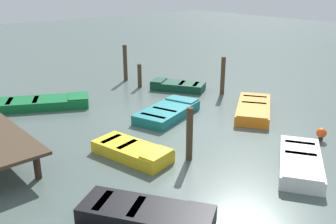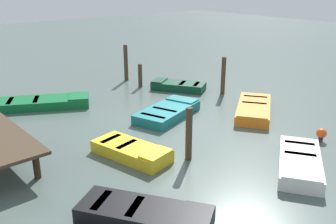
{
  "view_description": "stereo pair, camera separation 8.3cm",
  "coord_description": "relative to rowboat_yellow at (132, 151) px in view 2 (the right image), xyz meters",
  "views": [
    {
      "loc": [
        -10.98,
        9.01,
        5.5
      ],
      "look_at": [
        0.0,
        0.0,
        0.35
      ],
      "focal_mm": 39.45,
      "sensor_mm": 36.0,
      "label": 1
    },
    {
      "loc": [
        -11.04,
        8.94,
        5.5
      ],
      "look_at": [
        0.0,
        0.0,
        0.35
      ],
      "focal_mm": 39.45,
      "sensor_mm": 36.0,
      "label": 2
    }
  ],
  "objects": [
    {
      "name": "mooring_piling_far_right",
      "position": [
        2.95,
        -7.45,
        0.73
      ],
      "size": [
        0.22,
        0.22,
        1.89
      ],
      "primitive_type": "cylinder",
      "color": "#423323",
      "rests_on": "ground_plane"
    },
    {
      "name": "rowboat_black",
      "position": [
        -3.09,
        1.67,
        -0.0
      ],
      "size": [
        3.3,
        2.73,
        0.46
      ],
      "rotation": [
        0.0,
        0.0,
        3.73
      ],
      "color": "black",
      "rests_on": "ground_plane"
    },
    {
      "name": "mooring_piling_center",
      "position": [
        6.61,
        -4.97,
        0.41
      ],
      "size": [
        0.22,
        0.22,
        1.26
      ],
      "primitive_type": "cylinder",
      "color": "#423323",
      "rests_on": "ground_plane"
    },
    {
      "name": "rowboat_white",
      "position": [
        -3.91,
        -3.53,
        -0.0
      ],
      "size": [
        2.7,
        3.2,
        0.46
      ],
      "rotation": [
        0.0,
        0.0,
        2.16
      ],
      "color": "silver",
      "rests_on": "ground_plane"
    },
    {
      "name": "rowboat_teal",
      "position": [
        2.18,
        -3.29,
        -0.0
      ],
      "size": [
        2.43,
        3.46,
        0.46
      ],
      "rotation": [
        0.0,
        0.0,
        5.05
      ],
      "color": "#14666B",
      "rests_on": "ground_plane"
    },
    {
      "name": "ground_plane",
      "position": [
        1.86,
        -3.03,
        -0.22
      ],
      "size": [
        80.0,
        80.0,
        0.0
      ],
      "primitive_type": "plane",
      "color": "#4C5B56"
    },
    {
      "name": "rowboat_dark_green",
      "position": [
        4.95,
        -6.21,
        -0.0
      ],
      "size": [
        2.92,
        2.45,
        0.46
      ],
      "rotation": [
        0.0,
        0.0,
        0.57
      ],
      "color": "#0C3823",
      "rests_on": "ground_plane"
    },
    {
      "name": "rowboat_yellow",
      "position": [
        0.0,
        0.0,
        0.0
      ],
      "size": [
        2.86,
        1.72,
        0.46
      ],
      "rotation": [
        0.0,
        0.0,
        3.38
      ],
      "color": "gold",
      "rests_on": "ground_plane"
    },
    {
      "name": "rowboat_orange",
      "position": [
        0.12,
        -6.38,
        -0.0
      ],
      "size": [
        3.15,
        3.63,
        0.46
      ],
      "rotation": [
        0.0,
        0.0,
        2.2
      ],
      "color": "orange",
      "rests_on": "ground_plane"
    },
    {
      "name": "mooring_piling_mid_left",
      "position": [
        -1.28,
        -1.33,
        0.66
      ],
      "size": [
        0.21,
        0.21,
        1.76
      ],
      "primitive_type": "cylinder",
      "color": "#423323",
      "rests_on": "ground_plane"
    },
    {
      "name": "marker_buoy",
      "position": [
        -3.22,
        -5.97,
        0.07
      ],
      "size": [
        0.36,
        0.36,
        0.48
      ],
      "color": "#262626",
      "rests_on": "ground_plane"
    },
    {
      "name": "mooring_piling_near_right",
      "position": [
        8.29,
        -5.17,
        0.8
      ],
      "size": [
        0.23,
        0.23,
        2.03
      ],
      "primitive_type": "cylinder",
      "color": "#423323",
      "rests_on": "ground_plane"
    },
    {
      "name": "rowboat_green",
      "position": [
        6.67,
        0.3,
        -0.0
      ],
      "size": [
        3.08,
        4.21,
        0.46
      ],
      "rotation": [
        0.0,
        0.0,
        4.23
      ],
      "color": "#0F602D",
      "rests_on": "ground_plane"
    }
  ]
}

